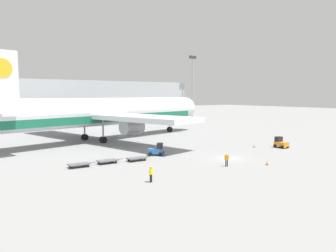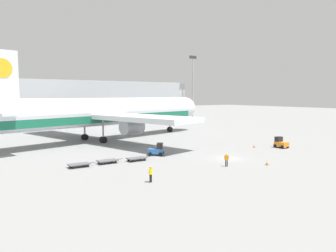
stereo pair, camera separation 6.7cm
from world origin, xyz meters
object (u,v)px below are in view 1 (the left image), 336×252
(traffic_cone_near, at_px, (254,146))
(ground_crew_far, at_px, (227,159))
(baggage_dolly_lead, at_px, (79,164))
(baggage_dolly_second, at_px, (107,161))
(airplane_main, at_px, (106,113))
(baggage_tug_mid, at_px, (281,143))
(ground_crew_near, at_px, (151,173))
(traffic_cone_far, at_px, (267,163))
(baggage_tug_foreground, at_px, (157,150))
(baggage_dolly_third, at_px, (137,158))
(light_mast, at_px, (193,84))

(traffic_cone_near, bearing_deg, ground_crew_far, -150.77)
(baggage_dolly_lead, distance_m, baggage_dolly_second, 4.14)
(baggage_dolly_lead, bearing_deg, airplane_main, 59.00)
(baggage_dolly_lead, bearing_deg, baggage_tug_mid, -7.13)
(baggage_tug_mid, relative_size, ground_crew_far, 1.41)
(airplane_main, distance_m, ground_crew_near, 36.45)
(ground_crew_near, relative_size, ground_crew_far, 1.03)
(airplane_main, height_order, baggage_tug_mid, airplane_main)
(ground_crew_far, relative_size, traffic_cone_far, 2.78)
(airplane_main, height_order, ground_crew_near, airplane_main)
(baggage_dolly_lead, bearing_deg, baggage_tug_foreground, 6.75)
(ground_crew_far, bearing_deg, baggage_tug_foreground, 141.30)
(baggage_dolly_lead, distance_m, traffic_cone_far, 25.58)
(airplane_main, height_order, baggage_dolly_third, airplane_main)
(baggage_dolly_second, bearing_deg, ground_crew_near, -90.23)
(baggage_dolly_lead, xyz_separation_m, traffic_cone_far, (21.86, -13.28, -0.07))
(baggage_tug_foreground, height_order, ground_crew_near, baggage_tug_foreground)
(traffic_cone_far, bearing_deg, traffic_cone_near, 47.08)
(baggage_dolly_second, bearing_deg, traffic_cone_near, -3.34)
(baggage_tug_mid, bearing_deg, ground_crew_near, 106.12)
(baggage_tug_foreground, bearing_deg, ground_crew_near, -85.28)
(airplane_main, distance_m, baggage_tug_foreground, 22.00)
(baggage_tug_mid, xyz_separation_m, baggage_dolly_lead, (-35.96, 5.05, -0.49))
(light_mast, distance_m, baggage_tug_foreground, 66.88)
(baggage_tug_mid, distance_m, ground_crew_near, 32.77)
(baggage_tug_mid, xyz_separation_m, baggage_dolly_third, (-27.54, 4.42, -0.49))
(traffic_cone_far, bearing_deg, light_mast, 59.32)
(light_mast, distance_m, baggage_dolly_second, 74.24)
(baggage_dolly_third, xyz_separation_m, ground_crew_far, (8.13, -10.19, 0.68))
(light_mast, distance_m, traffic_cone_far, 73.35)
(light_mast, height_order, airplane_main, light_mast)
(baggage_tug_foreground, bearing_deg, baggage_tug_mid, 24.06)
(baggage_dolly_second, distance_m, ground_crew_far, 16.56)
(baggage_tug_foreground, xyz_separation_m, traffic_cone_near, (19.19, -3.31, -0.61))
(baggage_dolly_third, distance_m, traffic_cone_near, 24.02)
(ground_crew_near, bearing_deg, baggage_dolly_third, 52.73)
(baggage_tug_foreground, relative_size, baggage_dolly_second, 0.75)
(light_mast, height_order, baggage_tug_mid, light_mast)
(baggage_dolly_lead, bearing_deg, baggage_dolly_third, -3.36)
(airplane_main, xyz_separation_m, baggage_dolly_second, (-10.01, -22.65, -5.45))
(baggage_dolly_second, height_order, ground_crew_far, ground_crew_far)
(baggage_dolly_lead, relative_size, traffic_cone_far, 5.71)
(airplane_main, relative_size, baggage_dolly_lead, 15.38)
(airplane_main, height_order, ground_crew_far, airplane_main)
(traffic_cone_far, bearing_deg, baggage_tug_mid, 30.29)
(airplane_main, relative_size, traffic_cone_far, 87.80)
(baggage_tug_mid, height_order, baggage_dolly_lead, baggage_tug_mid)
(light_mast, bearing_deg, baggage_tug_mid, -112.88)
(baggage_dolly_third, bearing_deg, ground_crew_far, -50.57)
(ground_crew_far, bearing_deg, airplane_main, 130.05)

